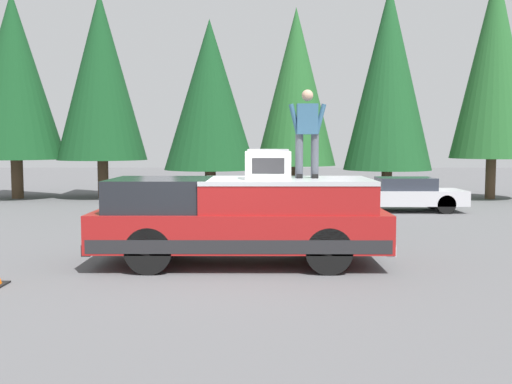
# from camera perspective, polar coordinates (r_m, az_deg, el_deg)

# --- Properties ---
(ground_plane) EXTENTS (90.00, 90.00, 0.00)m
(ground_plane) POSITION_cam_1_polar(r_m,az_deg,el_deg) (10.94, -3.78, -7.45)
(ground_plane) COLOR #565659
(pickup_truck) EXTENTS (2.01, 5.54, 1.65)m
(pickup_truck) POSITION_cam_1_polar(r_m,az_deg,el_deg) (11.15, -1.52, -2.66)
(pickup_truck) COLOR maroon
(pickup_truck) RESTS_ON ground
(compressor_unit) EXTENTS (0.65, 0.84, 0.56)m
(compressor_unit) POSITION_cam_1_polar(r_m,az_deg,el_deg) (10.89, 1.17, 2.73)
(compressor_unit) COLOR silver
(compressor_unit) RESTS_ON pickup_truck
(person_on_truck_bed) EXTENTS (0.29, 0.72, 1.69)m
(person_on_truck_bed) POSITION_cam_1_polar(r_m,az_deg,el_deg) (11.26, 5.03, 5.96)
(person_on_truck_bed) COLOR #4C515B
(person_on_truck_bed) RESTS_ON pickup_truck
(parked_car_silver) EXTENTS (1.64, 4.10, 1.16)m
(parked_car_silver) POSITION_cam_1_polar(r_m,az_deg,el_deg) (20.50, 14.18, -0.23)
(parked_car_silver) COLOR silver
(parked_car_silver) RESTS_ON ground
(conifer_far_left) EXTENTS (3.40, 3.40, 9.54)m
(conifer_far_left) POSITION_cam_1_polar(r_m,az_deg,el_deg) (26.39, 22.30, 11.59)
(conifer_far_left) COLOR #4C3826
(conifer_far_left) RESTS_ON ground
(conifer_left) EXTENTS (3.78, 3.78, 9.11)m
(conifer_left) POSITION_cam_1_polar(r_m,az_deg,el_deg) (26.10, 12.85, 10.85)
(conifer_left) COLOR #4C3826
(conifer_left) RESTS_ON ground
(conifer_center_left) EXTENTS (3.57, 3.57, 8.30)m
(conifer_center_left) POSITION_cam_1_polar(r_m,az_deg,el_deg) (26.37, 3.93, 10.19)
(conifer_center_left) COLOR #4C3826
(conifer_center_left) RESTS_ON ground
(conifer_center_right) EXTENTS (3.83, 3.83, 7.43)m
(conifer_center_right) POSITION_cam_1_polar(r_m,az_deg,el_deg) (24.56, -4.54, 9.43)
(conifer_center_right) COLOR #4C3826
(conifer_center_right) RESTS_ON ground
(conifer_right) EXTENTS (3.75, 3.75, 8.67)m
(conifer_right) POSITION_cam_1_polar(r_m,az_deg,el_deg) (25.79, -14.94, 10.89)
(conifer_right) COLOR #4C3826
(conifer_right) RESTS_ON ground
(conifer_far_right) EXTENTS (4.03, 4.03, 8.59)m
(conifer_far_right) POSITION_cam_1_polar(r_m,az_deg,el_deg) (26.66, -22.63, 10.43)
(conifer_far_right) COLOR #4C3826
(conifer_far_right) RESTS_ON ground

